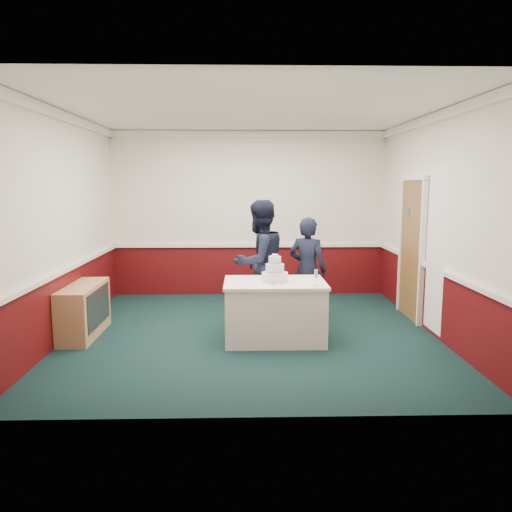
{
  "coord_description": "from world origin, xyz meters",
  "views": [
    {
      "loc": [
        -0.11,
        -6.67,
        2.06
      ],
      "look_at": [
        0.06,
        -0.1,
        1.1
      ],
      "focal_mm": 35.0,
      "sensor_mm": 36.0,
      "label": 1
    }
  ],
  "objects_px": {
    "champagne_flute": "(316,275)",
    "cake_knife": "(273,284)",
    "sideboard": "(84,310)",
    "wedding_cake": "(275,273)",
    "person_man": "(259,263)",
    "cake_table": "(275,310)",
    "person_woman": "(308,270)"
  },
  "relations": [
    {
      "from": "person_woman",
      "to": "cake_knife",
      "type": "bearing_deg",
      "value": 88.71
    },
    {
      "from": "cake_knife",
      "to": "champagne_flute",
      "type": "bearing_deg",
      "value": 5.65
    },
    {
      "from": "sideboard",
      "to": "wedding_cake",
      "type": "distance_m",
      "value": 2.65
    },
    {
      "from": "sideboard",
      "to": "wedding_cake",
      "type": "bearing_deg",
      "value": -5.7
    },
    {
      "from": "sideboard",
      "to": "cake_table",
      "type": "distance_m",
      "value": 2.59
    },
    {
      "from": "champagne_flute",
      "to": "person_woman",
      "type": "distance_m",
      "value": 1.15
    },
    {
      "from": "sideboard",
      "to": "cake_knife",
      "type": "xyz_separation_m",
      "value": [
        2.55,
        -0.46,
        0.44
      ]
    },
    {
      "from": "cake_table",
      "to": "person_man",
      "type": "xyz_separation_m",
      "value": [
        -0.17,
        0.79,
        0.51
      ]
    },
    {
      "from": "champagne_flute",
      "to": "cake_table",
      "type": "bearing_deg",
      "value": 150.75
    },
    {
      "from": "champagne_flute",
      "to": "person_woman",
      "type": "xyz_separation_m",
      "value": [
        0.04,
        1.14,
        -0.14
      ]
    },
    {
      "from": "wedding_cake",
      "to": "cake_knife",
      "type": "height_order",
      "value": "wedding_cake"
    },
    {
      "from": "cake_knife",
      "to": "champagne_flute",
      "type": "xyz_separation_m",
      "value": [
        0.53,
        -0.08,
        0.14
      ]
    },
    {
      "from": "cake_table",
      "to": "champagne_flute",
      "type": "distance_m",
      "value": 0.78
    },
    {
      "from": "sideboard",
      "to": "cake_knife",
      "type": "distance_m",
      "value": 2.63
    },
    {
      "from": "sideboard",
      "to": "person_man",
      "type": "relative_size",
      "value": 0.66
    },
    {
      "from": "wedding_cake",
      "to": "person_woman",
      "type": "bearing_deg",
      "value": 57.79
    },
    {
      "from": "cake_table",
      "to": "cake_knife",
      "type": "height_order",
      "value": "cake_knife"
    },
    {
      "from": "cake_table",
      "to": "cake_knife",
      "type": "distance_m",
      "value": 0.44
    },
    {
      "from": "person_man",
      "to": "champagne_flute",
      "type": "bearing_deg",
      "value": 82.6
    },
    {
      "from": "champagne_flute",
      "to": "cake_knife",
      "type": "bearing_deg",
      "value": 171.42
    },
    {
      "from": "sideboard",
      "to": "cake_knife",
      "type": "relative_size",
      "value": 5.45
    },
    {
      "from": "cake_table",
      "to": "champagne_flute",
      "type": "bearing_deg",
      "value": -29.25
    },
    {
      "from": "cake_table",
      "to": "wedding_cake",
      "type": "relative_size",
      "value": 3.63
    },
    {
      "from": "cake_knife",
      "to": "person_man",
      "type": "xyz_separation_m",
      "value": [
        -0.14,
        0.99,
        0.12
      ]
    },
    {
      "from": "champagne_flute",
      "to": "person_man",
      "type": "height_order",
      "value": "person_man"
    },
    {
      "from": "wedding_cake",
      "to": "champagne_flute",
      "type": "distance_m",
      "value": 0.57
    },
    {
      "from": "person_woman",
      "to": "cake_table",
      "type": "bearing_deg",
      "value": 84.83
    },
    {
      "from": "cake_table",
      "to": "person_man",
      "type": "relative_size",
      "value": 0.72
    },
    {
      "from": "person_man",
      "to": "cake_knife",
      "type": "bearing_deg",
      "value": 58.69
    },
    {
      "from": "wedding_cake",
      "to": "cake_knife",
      "type": "distance_m",
      "value": 0.23
    },
    {
      "from": "cake_knife",
      "to": "person_man",
      "type": "bearing_deg",
      "value": 112.53
    },
    {
      "from": "wedding_cake",
      "to": "person_man",
      "type": "xyz_separation_m",
      "value": [
        -0.17,
        0.79,
        0.01
      ]
    }
  ]
}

